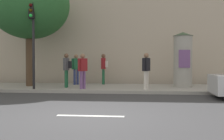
{
  "coord_description": "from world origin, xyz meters",
  "views": [
    {
      "loc": [
        1.26,
        -6.86,
        1.41
      ],
      "look_at": [
        0.37,
        2.0,
        1.16
      ],
      "focal_mm": 42.51,
      "sensor_mm": 36.0,
      "label": 1
    }
  ],
  "objects_px": {
    "traffic_light": "(32,31)",
    "pedestrian_tallest": "(146,68)",
    "pedestrian_in_dark_shirt": "(67,67)",
    "pedestrian_in_light_jacket": "(83,68)",
    "street_tree": "(29,5)",
    "poster_column": "(183,59)",
    "pedestrian_in_red_top": "(76,67)",
    "pedestrian_with_bag": "(104,66)"
  },
  "relations": [
    {
      "from": "traffic_light",
      "to": "pedestrian_tallest",
      "type": "distance_m",
      "value": 5.64
    },
    {
      "from": "pedestrian_in_dark_shirt",
      "to": "pedestrian_in_light_jacket",
      "type": "distance_m",
      "value": 1.18
    },
    {
      "from": "traffic_light",
      "to": "street_tree",
      "type": "relative_size",
      "value": 0.66
    },
    {
      "from": "street_tree",
      "to": "pedestrian_tallest",
      "type": "distance_m",
      "value": 7.15
    },
    {
      "from": "pedestrian_in_dark_shirt",
      "to": "pedestrian_in_light_jacket",
      "type": "height_order",
      "value": "pedestrian_in_dark_shirt"
    },
    {
      "from": "street_tree",
      "to": "pedestrian_tallest",
      "type": "xyz_separation_m",
      "value": [
        6.2,
        -1.25,
        -3.33
      ]
    },
    {
      "from": "traffic_light",
      "to": "pedestrian_in_dark_shirt",
      "type": "xyz_separation_m",
      "value": [
        1.35,
        1.06,
        -1.72
      ]
    },
    {
      "from": "traffic_light",
      "to": "poster_column",
      "type": "height_order",
      "value": "traffic_light"
    },
    {
      "from": "poster_column",
      "to": "street_tree",
      "type": "relative_size",
      "value": 0.46
    },
    {
      "from": "pedestrian_in_light_jacket",
      "to": "pedestrian_tallest",
      "type": "xyz_separation_m",
      "value": [
        3.03,
        0.04,
        0.01
      ]
    },
    {
      "from": "street_tree",
      "to": "pedestrian_in_red_top",
      "type": "bearing_deg",
      "value": 26.75
    },
    {
      "from": "pedestrian_in_light_jacket",
      "to": "pedestrian_with_bag",
      "type": "relative_size",
      "value": 0.96
    },
    {
      "from": "poster_column",
      "to": "pedestrian_with_bag",
      "type": "distance_m",
      "value": 4.51
    },
    {
      "from": "street_tree",
      "to": "pedestrian_in_dark_shirt",
      "type": "relative_size",
      "value": 3.57
    },
    {
      "from": "pedestrian_in_dark_shirt",
      "to": "poster_column",
      "type": "bearing_deg",
      "value": 8.55
    },
    {
      "from": "street_tree",
      "to": "pedestrian_in_light_jacket",
      "type": "bearing_deg",
      "value": -22.09
    },
    {
      "from": "pedestrian_in_red_top",
      "to": "street_tree",
      "type": "bearing_deg",
      "value": -153.25
    },
    {
      "from": "traffic_light",
      "to": "poster_column",
      "type": "relative_size",
      "value": 1.43
    },
    {
      "from": "street_tree",
      "to": "poster_column",
      "type": "bearing_deg",
      "value": 1.93
    },
    {
      "from": "traffic_light",
      "to": "pedestrian_in_dark_shirt",
      "type": "distance_m",
      "value": 2.43
    },
    {
      "from": "traffic_light",
      "to": "pedestrian_in_red_top",
      "type": "xyz_separation_m",
      "value": [
        1.42,
        2.83,
        -1.73
      ]
    },
    {
      "from": "street_tree",
      "to": "pedestrian_with_bag",
      "type": "relative_size",
      "value": 3.49
    },
    {
      "from": "street_tree",
      "to": "pedestrian_with_bag",
      "type": "height_order",
      "value": "street_tree"
    },
    {
      "from": "street_tree",
      "to": "pedestrian_in_light_jacket",
      "type": "relative_size",
      "value": 3.64
    },
    {
      "from": "pedestrian_with_bag",
      "to": "pedestrian_in_light_jacket",
      "type": "bearing_deg",
      "value": -102.91
    },
    {
      "from": "traffic_light",
      "to": "pedestrian_in_red_top",
      "type": "height_order",
      "value": "traffic_light"
    },
    {
      "from": "traffic_light",
      "to": "pedestrian_in_dark_shirt",
      "type": "relative_size",
      "value": 2.35
    },
    {
      "from": "pedestrian_in_light_jacket",
      "to": "pedestrian_tallest",
      "type": "relative_size",
      "value": 0.99
    },
    {
      "from": "pedestrian_in_dark_shirt",
      "to": "pedestrian_tallest",
      "type": "bearing_deg",
      "value": -9.01
    },
    {
      "from": "pedestrian_in_red_top",
      "to": "pedestrian_with_bag",
      "type": "height_order",
      "value": "pedestrian_with_bag"
    },
    {
      "from": "pedestrian_in_light_jacket",
      "to": "pedestrian_in_dark_shirt",
      "type": "bearing_deg",
      "value": 145.23
    },
    {
      "from": "street_tree",
      "to": "pedestrian_with_bag",
      "type": "xyz_separation_m",
      "value": [
        3.82,
        1.53,
        -3.27
      ]
    },
    {
      "from": "poster_column",
      "to": "pedestrian_in_dark_shirt",
      "type": "height_order",
      "value": "poster_column"
    },
    {
      "from": "poster_column",
      "to": "street_tree",
      "type": "bearing_deg",
      "value": -178.07
    },
    {
      "from": "street_tree",
      "to": "pedestrian_in_dark_shirt",
      "type": "height_order",
      "value": "street_tree"
    },
    {
      "from": "pedestrian_in_light_jacket",
      "to": "pedestrian_with_bag",
      "type": "distance_m",
      "value": 2.89
    },
    {
      "from": "pedestrian_in_red_top",
      "to": "pedestrian_with_bag",
      "type": "xyz_separation_m",
      "value": [
        1.55,
        0.39,
        0.04
      ]
    },
    {
      "from": "street_tree",
      "to": "pedestrian_tallest",
      "type": "relative_size",
      "value": 3.6
    },
    {
      "from": "pedestrian_in_dark_shirt",
      "to": "pedestrian_with_bag",
      "type": "height_order",
      "value": "pedestrian_with_bag"
    },
    {
      "from": "pedestrian_in_dark_shirt",
      "to": "traffic_light",
      "type": "bearing_deg",
      "value": -141.79
    },
    {
      "from": "poster_column",
      "to": "pedestrian_in_red_top",
      "type": "height_order",
      "value": "poster_column"
    },
    {
      "from": "pedestrian_in_light_jacket",
      "to": "street_tree",
      "type": "bearing_deg",
      "value": 157.91
    }
  ]
}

